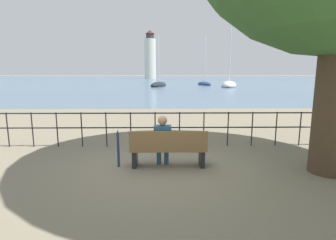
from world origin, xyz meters
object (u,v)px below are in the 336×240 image
Objects in this scene: seated_person_left at (163,138)px; sailboat_0 at (159,85)px; sailboat_2 at (229,85)px; closed_umbrella at (118,146)px; sailboat_1 at (204,84)px; park_bench at (168,149)px; harbor_lighthouse at (150,56)px.

seated_person_left is 0.13× the size of sailboat_0.
sailboat_2 is (11.17, 38.85, -0.34)m from seated_person_left.
seated_person_left is 1.37× the size of closed_umbrella.
sailboat_1 is at bearing 44.05° from sailboat_0.
park_bench is 40.46m from sailboat_2.
seated_person_left is 0.12× the size of sailboat_1.
sailboat_0 is at bearing 91.43° from park_bench.
sailboat_2 reaches higher than seated_person_left.
sailboat_2 is (12.06, -2.28, 0.06)m from sailboat_0.
harbor_lighthouse reaches higher than seated_person_left.
sailboat_0 is at bearing 91.24° from seated_person_left.
closed_umbrella is at bearing -87.49° from harbor_lighthouse.
park_bench is 0.29m from seated_person_left.
seated_person_left is 0.05× the size of harbor_lighthouse.
harbor_lighthouse reaches higher than closed_umbrella.
seated_person_left is (-0.14, 0.08, 0.24)m from park_bench.
sailboat_1 is at bearing 78.86° from closed_umbrella.
harbor_lighthouse is at bearing 84.82° from sailboat_1.
sailboat_1 is at bearing 125.30° from sailboat_2.
sailboat_0 is (-0.89, 41.13, -0.40)m from seated_person_left.
sailboat_2 is at bearing 72.55° from closed_umbrella.
park_bench is 0.19× the size of sailboat_0.
seated_person_left reaches higher than closed_umbrella.
park_bench is 41.22m from sailboat_0.
park_bench is at bearing -115.67° from sailboat_1.
sailboat_0 reaches higher than seated_person_left.
harbor_lighthouse is at bearing 107.35° from sailboat_0.
sailboat_2 is at bearing -78.16° from harbor_lighthouse.
sailboat_0 is 82.60m from harbor_lighthouse.
sailboat_2 is (11.03, 38.92, -0.10)m from park_bench.
closed_umbrella is 0.04× the size of harbor_lighthouse.
harbor_lighthouse is (-5.39, 122.93, 10.05)m from closed_umbrella.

